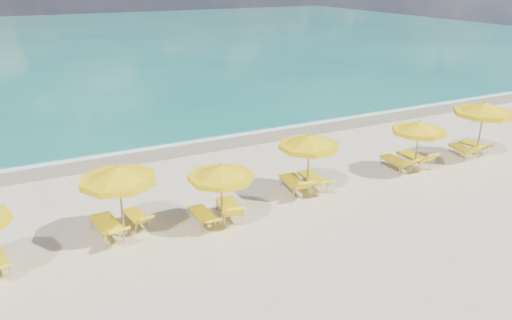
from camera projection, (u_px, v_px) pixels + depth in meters
name	position (u px, v px, depth m)	size (l,w,h in m)	color
ground_plane	(276.00, 206.00, 17.33)	(120.00, 120.00, 0.00)	beige
ocean	(73.00, 42.00, 57.33)	(120.00, 80.00, 0.30)	#147163
wet_sand_band	(199.00, 144.00, 23.50)	(120.00, 2.60, 0.01)	tan
foam_line	(193.00, 139.00, 24.16)	(120.00, 1.20, 0.03)	white
whitecap_near	(43.00, 112.00, 28.96)	(14.00, 0.36, 0.05)	white
whitecap_far	(219.00, 71.00, 40.72)	(18.00, 0.30, 0.05)	white
umbrella_2	(118.00, 176.00, 14.67)	(2.60, 2.60, 2.35)	tan
umbrella_3	(221.00, 173.00, 15.38)	(2.77, 2.77, 2.12)	tan
umbrella_4	(309.00, 142.00, 17.77)	(2.89, 2.89, 2.27)	tan
umbrella_5	(419.00, 128.00, 19.65)	(2.59, 2.59, 2.18)	tan
umbrella_6	(484.00, 109.00, 21.13)	(3.09, 3.09, 2.53)	tan
lounger_2_left	(108.00, 229.00, 15.26)	(0.90, 2.10, 0.81)	#A5A8AD
lounger_2_right	(137.00, 220.00, 15.94)	(0.75, 1.65, 0.70)	#A5A8AD
lounger_3_left	(203.00, 218.00, 16.06)	(0.56, 1.68, 0.61)	#A5A8AD
lounger_3_right	(229.00, 211.00, 16.41)	(0.99, 1.94, 0.89)	#A5A8AD
lounger_4_left	(294.00, 186.00, 18.33)	(0.90, 1.97, 0.88)	#A5A8AD
lounger_4_right	(313.00, 182.00, 18.72)	(0.78, 1.95, 0.74)	#A5A8AD
lounger_5_left	(396.00, 164.00, 20.43)	(0.65, 1.82, 0.80)	#A5A8AD
lounger_5_right	(414.00, 161.00, 20.80)	(0.71, 1.90, 0.91)	#A5A8AD
lounger_6_left	(462.00, 152.00, 21.91)	(0.87, 1.71, 0.79)	#A5A8AD
lounger_6_right	(474.00, 147.00, 22.51)	(0.83, 1.73, 0.64)	#A5A8AD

